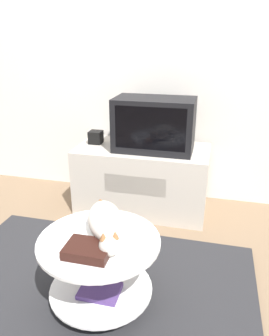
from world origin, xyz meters
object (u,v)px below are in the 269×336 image
at_px(tv, 154,125).
at_px(speaker, 96,137).
at_px(cat, 105,222).
at_px(dvd_box, 88,250).

relative_size(tv, speaker, 5.85).
bearing_deg(speaker, cat, -67.51).
distance_m(dvd_box, cat, 0.20).
relative_size(speaker, dvd_box, 0.49).
bearing_deg(cat, speaker, 177.74).
relative_size(tv, dvd_box, 2.86).
xyz_separation_m(speaker, dvd_box, (0.45, -1.33, -0.15)).
height_order(speaker, cat, speaker).
bearing_deg(dvd_box, tv, 86.66).
distance_m(tv, dvd_box, 1.32).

